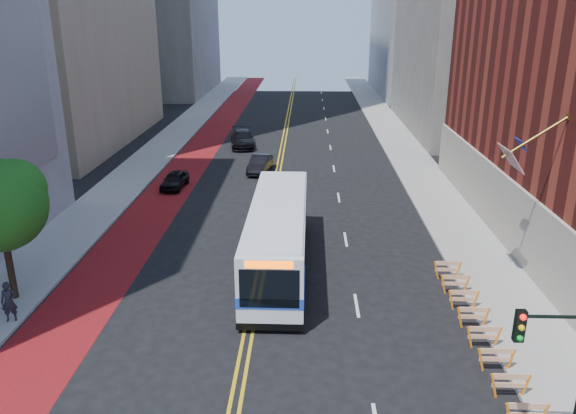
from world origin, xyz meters
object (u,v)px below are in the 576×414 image
at_px(transit_bus, 278,234).
at_px(car_b, 260,164).
at_px(street_tree, 0,202).
at_px(car_c, 242,139).
at_px(pedestrian, 9,302).
at_px(car_a, 175,180).
at_px(traffic_signal, 555,359).

relative_size(transit_bus, car_b, 3.01).
xyz_separation_m(street_tree, car_b, (9.74, 22.63, -4.19)).
distance_m(car_c, pedestrian, 34.76).
bearing_deg(car_a, traffic_signal, -53.23).
bearing_deg(pedestrian, car_b, 55.50).
bearing_deg(car_c, transit_bus, -87.85).
relative_size(car_c, pedestrian, 3.05).
relative_size(street_tree, pedestrian, 3.67).
relative_size(transit_bus, car_c, 2.36).
height_order(traffic_signal, car_b, traffic_signal).
xyz_separation_m(transit_bus, car_b, (-2.46, 18.66, -1.16)).
relative_size(traffic_signal, transit_bus, 0.39).
xyz_separation_m(car_a, car_c, (3.69, 14.12, 0.17)).
height_order(street_tree, car_a, street_tree).
xyz_separation_m(street_tree, car_c, (7.19, 32.06, -4.10)).
height_order(transit_bus, car_c, transit_bus).
distance_m(transit_bus, car_c, 28.55).
relative_size(street_tree, transit_bus, 0.51).
height_order(traffic_signal, transit_bus, traffic_signal).
xyz_separation_m(traffic_signal, transit_bus, (-8.45, 13.53, -1.84)).
distance_m(street_tree, car_b, 24.99).
relative_size(transit_bus, pedestrian, 7.19).
xyz_separation_m(traffic_signal, car_c, (-13.47, 41.61, -2.92)).
height_order(street_tree, car_b, street_tree).
bearing_deg(car_a, transit_bus, -53.25).
bearing_deg(car_a, street_tree, -96.22).
xyz_separation_m(car_c, pedestrian, (-6.34, -34.18, 0.26)).
relative_size(street_tree, car_c, 1.21).
bearing_deg(transit_bus, car_a, 122.27).
bearing_deg(car_c, pedestrian, -108.49).
bearing_deg(transit_bus, car_c, 100.46).
xyz_separation_m(car_a, pedestrian, (-2.65, -20.06, 0.42)).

